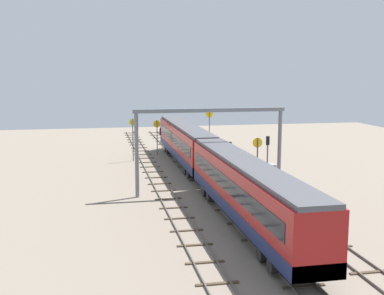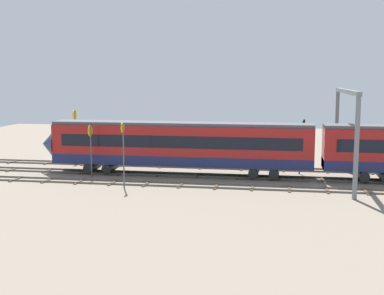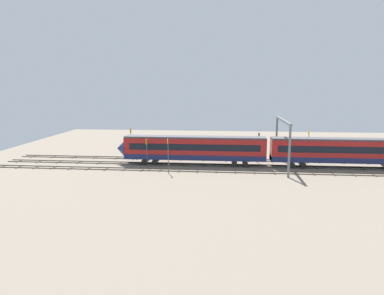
{
  "view_description": "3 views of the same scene",
  "coord_description": "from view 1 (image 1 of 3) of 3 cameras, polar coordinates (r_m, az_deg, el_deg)",
  "views": [
    {
      "loc": [
        -52.41,
        10.58,
        11.38
      ],
      "look_at": [
        7.71,
        -1.33,
        1.72
      ],
      "focal_mm": 45.37,
      "sensor_mm": 36.0,
      "label": 1
    },
    {
      "loc": [
        -3.54,
        45.99,
        9.06
      ],
      "look_at": [
        4.19,
        0.65,
        2.73
      ],
      "focal_mm": 47.93,
      "sensor_mm": 36.0,
      "label": 2
    },
    {
      "loc": [
        0.14,
        59.26,
        13.43
      ],
      "look_at": [
        5.79,
        0.36,
        3.09
      ],
      "focal_mm": 33.12,
      "sensor_mm": 36.0,
      "label": 3
    }
  ],
  "objects": [
    {
      "name": "ground_plane",
      "position": [
        54.66,
        0.2,
        -3.06
      ],
      "size": [
        93.88,
        93.88,
        0.0
      ],
      "primitive_type": "plane",
      "color": "gray"
    },
    {
      "name": "track_near_foreground",
      "position": [
        55.68,
        4.7,
        -2.8
      ],
      "size": [
        77.88,
        2.4,
        0.16
      ],
      "color": "#59544C",
      "rests_on": "ground"
    },
    {
      "name": "track_with_train",
      "position": [
        54.65,
        0.2,
        -2.99
      ],
      "size": [
        77.88,
        2.4,
        0.16
      ],
      "color": "#59544C",
      "rests_on": "ground"
    },
    {
      "name": "track_middle",
      "position": [
        53.97,
        -4.43,
        -3.17
      ],
      "size": [
        77.88,
        2.4,
        0.16
      ],
      "color": "#59544C",
      "rests_on": "ground"
    },
    {
      "name": "train",
      "position": [
        47.99,
        1.72,
        -1.52
      ],
      "size": [
        50.4,
        3.24,
        4.8
      ],
      "color": "maroon",
      "rests_on": "ground"
    },
    {
      "name": "overhead_gantry",
      "position": [
        44.74,
        2.16,
        1.84
      ],
      "size": [
        0.4,
        14.21,
        8.02
      ],
      "color": "slate",
      "rests_on": "ground"
    },
    {
      "name": "speed_sign_near_foreground",
      "position": [
        72.86,
        2.06,
        2.94
      ],
      "size": [
        0.14,
        1.09,
        5.59
      ],
      "color": "#4C4C51",
      "rests_on": "ground"
    },
    {
      "name": "speed_sign_mid_trackside",
      "position": [
        66.55,
        -4.14,
        1.86
      ],
      "size": [
        0.14,
        1.0,
        4.78
      ],
      "color": "#4C4C51",
      "rests_on": "ground"
    },
    {
      "name": "speed_sign_far_trackside",
      "position": [
        41.23,
        7.67,
        -1.88
      ],
      "size": [
        0.14,
        0.84,
        5.89
      ],
      "color": "#4C4C51",
      "rests_on": "ground"
    },
    {
      "name": "speed_sign_distant_end",
      "position": [
        62.05,
        -6.97,
        1.55
      ],
      "size": [
        0.14,
        0.85,
        5.44
      ],
      "color": "#4C4C51",
      "rests_on": "ground"
    },
    {
      "name": "signal_light_trackside_approach",
      "position": [
        49.46,
        4.45,
        -1.02
      ],
      "size": [
        0.31,
        0.32,
        4.31
      ],
      "color": "#4C4C51",
      "rests_on": "ground"
    },
    {
      "name": "signal_light_trackside_departure",
      "position": [
        50.1,
        8.86,
        -0.6
      ],
      "size": [
        0.31,
        0.32,
        4.85
      ],
      "color": "#4C4C51",
      "rests_on": "ground"
    },
    {
      "name": "relay_cabinet",
      "position": [
        51.99,
        9.31,
        -2.85
      ],
      "size": [
        1.22,
        0.7,
        1.7
      ],
      "color": "gray",
      "rests_on": "ground"
    }
  ]
}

